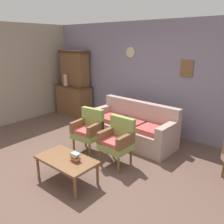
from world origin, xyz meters
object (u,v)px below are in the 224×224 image
(armchair_by_doorway, at_px, (88,129))
(armchair_near_couch_end, at_px, (117,140))
(side_cabinet, at_px, (74,100))
(floral_couch, at_px, (132,128))
(vase_on_cabinet, at_px, (66,80))
(coffee_table, at_px, (66,161))
(book_stack_on_table, at_px, (75,157))

(armchair_by_doorway, height_order, armchair_near_couch_end, same)
(side_cabinet, height_order, floral_couch, side_cabinet)
(vase_on_cabinet, distance_m, armchair_by_doorway, 2.72)
(armchair_by_doorway, bearing_deg, coffee_table, -63.47)
(armchair_near_couch_end, height_order, book_stack_on_table, armchair_near_couch_end)
(armchair_by_doorway, bearing_deg, vase_on_cabinet, 149.48)
(vase_on_cabinet, bearing_deg, side_cabinet, 50.32)
(armchair_by_doorway, height_order, book_stack_on_table, armchair_by_doorway)
(armchair_by_doorway, bearing_deg, armchair_near_couch_end, -3.49)
(armchair_by_doorway, bearing_deg, floral_couch, 66.42)
(floral_couch, bearing_deg, side_cabinet, 168.17)
(side_cabinet, distance_m, floral_couch, 2.63)
(vase_on_cabinet, relative_size, coffee_table, 0.34)
(coffee_table, bearing_deg, book_stack_on_table, 14.32)
(side_cabinet, relative_size, armchair_by_doorway, 1.28)
(floral_couch, xyz_separation_m, coffee_table, (0.08, -2.00, 0.05))
(side_cabinet, distance_m, armchair_near_couch_end, 3.33)
(armchair_near_couch_end, relative_size, book_stack_on_table, 5.40)
(armchair_near_couch_end, distance_m, book_stack_on_table, 0.94)
(side_cabinet, xyz_separation_m, coffee_table, (2.66, -2.54, -0.09))
(side_cabinet, distance_m, coffee_table, 3.68)
(armchair_by_doorway, distance_m, book_stack_on_table, 1.19)
(book_stack_on_table, bearing_deg, armchair_near_couch_end, 82.81)
(vase_on_cabinet, height_order, armchair_near_couch_end, vase_on_cabinet)
(armchair_near_couch_end, relative_size, coffee_table, 0.90)
(book_stack_on_table, bearing_deg, vase_on_cabinet, 141.89)
(armchair_near_couch_end, height_order, coffee_table, armchair_near_couch_end)
(vase_on_cabinet, xyz_separation_m, floral_couch, (2.72, -0.37, -0.77))
(vase_on_cabinet, relative_size, floral_couch, 0.17)
(floral_couch, distance_m, armchair_near_couch_end, 1.11)
(floral_couch, relative_size, armchair_by_doorway, 2.27)
(armchair_near_couch_end, bearing_deg, floral_couch, 109.74)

